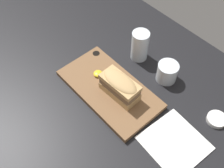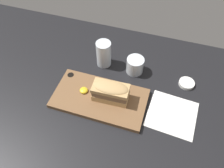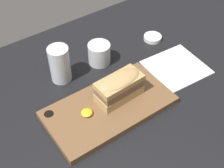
{
  "view_description": "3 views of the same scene",
  "coord_description": "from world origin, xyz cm",
  "px_view_note": "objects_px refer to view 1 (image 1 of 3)",
  "views": [
    {
      "loc": [
        37.69,
        -32.96,
        81.46
      ],
      "look_at": [
        -4.53,
        4.52,
        7.13
      ],
      "focal_mm": 45.0,
      "sensor_mm": 36.0,
      "label": 1
    },
    {
      "loc": [
        13.1,
        -39.67,
        74.39
      ],
      "look_at": [
        -2.31,
        9.25,
        7.61
      ],
      "focal_mm": 35.0,
      "sensor_mm": 36.0,
      "label": 2
    },
    {
      "loc": [
        -38.68,
        -43.35,
        70.48
      ],
      "look_at": [
        -3.5,
        6.23,
        9.48
      ],
      "focal_mm": 50.0,
      "sensor_mm": 36.0,
      "label": 3
    }
  ],
  "objects_px": {
    "serving_board": "(109,89)",
    "water_glass": "(140,47)",
    "wine_glass": "(167,73)",
    "condiment_dish": "(217,119)",
    "napkin": "(174,143)",
    "sandwich": "(120,86)"
  },
  "relations": [
    {
      "from": "serving_board",
      "to": "water_glass",
      "type": "relative_size",
      "value": 3.06
    },
    {
      "from": "wine_glass",
      "to": "condiment_dish",
      "type": "xyz_separation_m",
      "value": [
        0.22,
        -0.01,
        -0.03
      ]
    },
    {
      "from": "serving_board",
      "to": "water_glass",
      "type": "distance_m",
      "value": 0.2
    },
    {
      "from": "water_glass",
      "to": "wine_glass",
      "type": "relative_size",
      "value": 1.61
    },
    {
      "from": "condiment_dish",
      "to": "serving_board",
      "type": "bearing_deg",
      "value": -150.52
    },
    {
      "from": "napkin",
      "to": "condiment_dish",
      "type": "height_order",
      "value": "condiment_dish"
    },
    {
      "from": "sandwich",
      "to": "wine_glass",
      "type": "xyz_separation_m",
      "value": [
        0.05,
        0.18,
        -0.03
      ]
    },
    {
      "from": "water_glass",
      "to": "napkin",
      "type": "height_order",
      "value": "water_glass"
    },
    {
      "from": "wine_glass",
      "to": "napkin",
      "type": "bearing_deg",
      "value": -42.22
    },
    {
      "from": "serving_board",
      "to": "wine_glass",
      "type": "height_order",
      "value": "wine_glass"
    },
    {
      "from": "serving_board",
      "to": "wine_glass",
      "type": "relative_size",
      "value": 4.92
    },
    {
      "from": "sandwich",
      "to": "condiment_dish",
      "type": "bearing_deg",
      "value": 31.78
    },
    {
      "from": "serving_board",
      "to": "wine_glass",
      "type": "xyz_separation_m",
      "value": [
        0.09,
        0.19,
        0.02
      ]
    },
    {
      "from": "water_glass",
      "to": "napkin",
      "type": "xyz_separation_m",
      "value": [
        0.33,
        -0.17,
        -0.05
      ]
    },
    {
      "from": "water_glass",
      "to": "napkin",
      "type": "bearing_deg",
      "value": -27.76
    },
    {
      "from": "serving_board",
      "to": "napkin",
      "type": "height_order",
      "value": "serving_board"
    },
    {
      "from": "sandwich",
      "to": "wine_glass",
      "type": "bearing_deg",
      "value": 73.99
    },
    {
      "from": "serving_board",
      "to": "condiment_dish",
      "type": "height_order",
      "value": "serving_board"
    },
    {
      "from": "sandwich",
      "to": "condiment_dish",
      "type": "xyz_separation_m",
      "value": [
        0.28,
        0.17,
        -0.06
      ]
    },
    {
      "from": "napkin",
      "to": "serving_board",
      "type": "bearing_deg",
      "value": -176.3
    },
    {
      "from": "wine_glass",
      "to": "condiment_dish",
      "type": "bearing_deg",
      "value": -2.17
    },
    {
      "from": "condiment_dish",
      "to": "wine_glass",
      "type": "bearing_deg",
      "value": 177.83
    }
  ]
}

